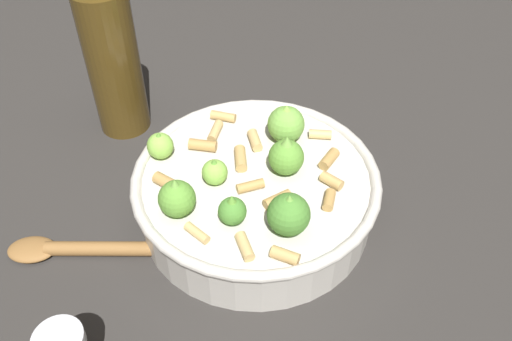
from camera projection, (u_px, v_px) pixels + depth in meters
name	position (u px, v px, depth m)	size (l,w,h in m)	color
ground_plane	(256.00, 214.00, 0.63)	(2.40, 2.40, 0.00)	#2D2B28
cooking_pan	(256.00, 191.00, 0.60)	(0.27, 0.27, 0.11)	beige
olive_oil_bottle	(109.00, 60.00, 0.67)	(0.07, 0.07, 0.25)	#4C3814
wooden_spoon	(90.00, 249.00, 0.58)	(0.16, 0.17, 0.02)	olive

